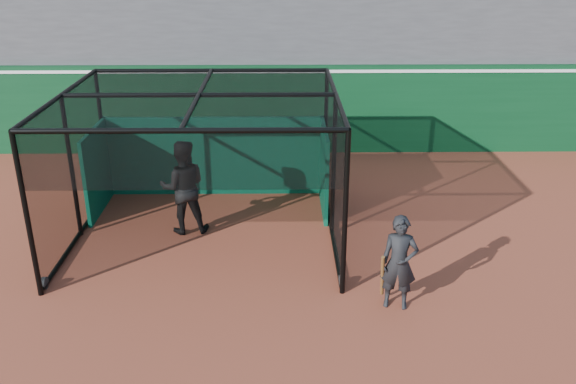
{
  "coord_description": "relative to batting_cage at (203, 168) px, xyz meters",
  "views": [
    {
      "loc": [
        0.72,
        -8.35,
        5.74
      ],
      "look_at": [
        0.85,
        2.0,
        1.4
      ],
      "focal_mm": 38.0,
      "sensor_mm": 36.0,
      "label": 1
    }
  ],
  "objects": [
    {
      "name": "ground",
      "position": [
        0.84,
        -3.11,
        -1.48
      ],
      "size": [
        120.0,
        120.0,
        0.0
      ],
      "primitive_type": "plane",
      "color": "brown",
      "rests_on": "ground"
    },
    {
      "name": "outfield_wall",
      "position": [
        0.84,
        5.39,
        -0.19
      ],
      "size": [
        50.0,
        0.5,
        2.5
      ],
      "color": "#0A391B",
      "rests_on": "ground"
    },
    {
      "name": "batting_cage",
      "position": [
        0.0,
        0.0,
        0.0
      ],
      "size": [
        5.34,
        4.73,
        2.96
      ],
      "color": "black",
      "rests_on": "ground"
    },
    {
      "name": "batter",
      "position": [
        -0.45,
        0.15,
        -0.48
      ],
      "size": [
        1.07,
        0.88,
        1.99
      ],
      "primitive_type": "imported",
      "rotation": [
        0.0,
        0.0,
        3.28
      ],
      "color": "black",
      "rests_on": "ground"
    },
    {
      "name": "on_deck_player",
      "position": [
        3.49,
        -2.75,
        -0.66
      ],
      "size": [
        0.67,
        0.51,
        1.64
      ],
      "color": "black",
      "rests_on": "ground"
    }
  ]
}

